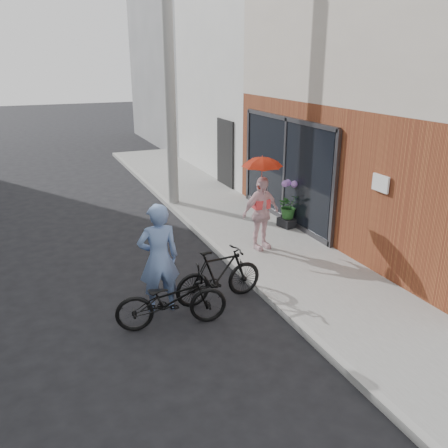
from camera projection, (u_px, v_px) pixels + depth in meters
ground at (220, 315)px, 7.62m from camera, size 80.00×80.00×0.00m
sidewalk at (275, 249)px, 10.12m from camera, size 2.20×24.00×0.12m
curb at (225, 257)px, 9.69m from camera, size 0.12×24.00×0.12m
plaster_building at (309, 70)px, 16.94m from camera, size 8.00×6.00×7.00m
east_building_far at (230, 67)px, 23.02m from camera, size 8.00×8.00×7.00m
utility_pole at (169, 75)px, 12.08m from camera, size 0.28×0.28×7.00m
officer at (159, 259)px, 7.50m from camera, size 0.68×0.46×1.82m
bike_left at (171, 300)px, 7.18m from camera, size 1.77×0.85×0.89m
bike_right at (219, 275)px, 7.94m from camera, size 1.60×0.56×0.94m
kimono_woman at (261, 213)px, 9.75m from camera, size 0.96×0.55×1.54m
parasol at (262, 160)px, 9.38m from camera, size 0.78×0.78×0.68m
planter at (288, 222)px, 11.26m from camera, size 0.46×0.46×0.21m
potted_plant at (289, 206)px, 11.13m from camera, size 0.54×0.47×0.60m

